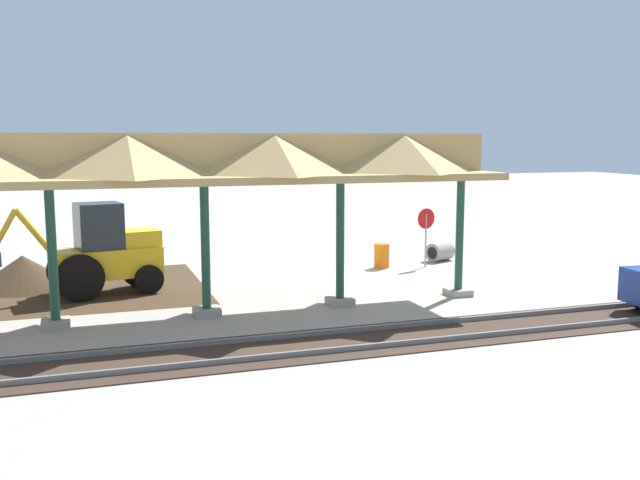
# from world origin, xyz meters

# --- Properties ---
(ground_plane) EXTENTS (120.00, 120.00, 0.00)m
(ground_plane) POSITION_xyz_m (0.00, 0.00, 0.00)
(ground_plane) COLOR #9E998E
(dirt_work_zone) EXTENTS (8.54, 7.00, 0.01)m
(dirt_work_zone) POSITION_xyz_m (9.17, -0.57, 0.00)
(dirt_work_zone) COLOR #42301E
(dirt_work_zone) RESTS_ON ground
(platform_canopy) EXTENTS (16.61, 3.20, 4.90)m
(platform_canopy) POSITION_xyz_m (5.47, 4.02, 4.17)
(platform_canopy) COLOR #9E998E
(platform_canopy) RESTS_ON ground
(rail_tracks) EXTENTS (60.00, 2.58, 0.15)m
(rail_tracks) POSITION_xyz_m (0.00, 7.70, 0.03)
(rail_tracks) COLOR slate
(rail_tracks) RESTS_ON ground
(stop_sign) EXTENTS (0.75, 0.18, 2.20)m
(stop_sign) POSITION_xyz_m (-3.49, -0.64, 1.58)
(stop_sign) COLOR gray
(stop_sign) RESTS_ON ground
(backhoe) EXTENTS (5.31, 2.25, 2.82)m
(backhoe) POSITION_xyz_m (8.04, 0.34, 1.27)
(backhoe) COLOR yellow
(backhoe) RESTS_ON ground
(dirt_mound) EXTENTS (6.27, 6.27, 2.09)m
(dirt_mound) POSITION_xyz_m (10.44, -1.47, 0.00)
(dirt_mound) COLOR #42301E
(dirt_mound) RESTS_ON ground
(concrete_pipe) EXTENTS (1.16, 1.04, 0.72)m
(concrete_pipe) POSITION_xyz_m (-4.65, -1.66, 0.36)
(concrete_pipe) COLOR #9E9384
(concrete_pipe) RESTS_ON ground
(traffic_barrel) EXTENTS (0.56, 0.56, 0.90)m
(traffic_barrel) POSITION_xyz_m (-1.89, -1.03, 0.45)
(traffic_barrel) COLOR orange
(traffic_barrel) RESTS_ON ground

